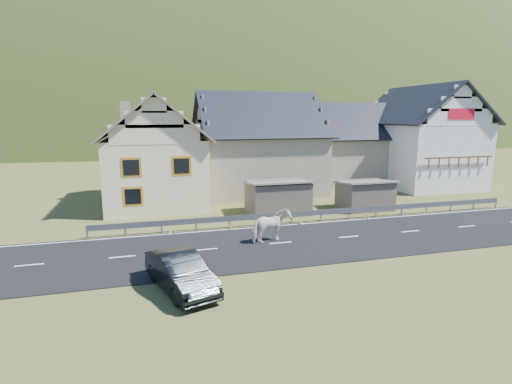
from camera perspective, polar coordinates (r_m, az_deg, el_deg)
name	(u,v)px	position (r m, az deg, el deg)	size (l,w,h in m)	color
ground	(349,238)	(22.94, 13.08, -6.35)	(160.00, 160.00, 0.00)	#474E1E
road	(349,237)	(22.94, 13.09, -6.31)	(60.00, 7.00, 0.04)	black
lane_markings	(349,237)	(22.93, 13.09, -6.25)	(60.00, 6.60, 0.01)	silver
guardrail	(321,213)	(25.96, 9.27, -2.91)	(28.10, 0.09, 0.75)	#93969B
shed_left	(278,197)	(27.67, 3.10, -0.79)	(4.30, 3.30, 2.40)	#6A5D4E
shed_right	(365,195)	(29.94, 15.28, -0.46)	(3.80, 2.90, 2.20)	#6A5D4E
house_cream	(154,147)	(31.27, -14.32, 6.26)	(7.80, 9.80, 8.30)	#FCE9B8
house_stone_a	(258,139)	(35.58, 0.30, 7.56)	(10.80, 9.80, 8.90)	#9E947B
house_stone_b	(349,141)	(41.26, 13.11, 7.18)	(9.80, 8.80, 8.10)	#9E947B
house_white	(420,133)	(41.99, 22.43, 7.84)	(8.80, 10.80, 9.70)	white
mountain	(179,170)	(201.57, -10.94, 3.04)	(440.00, 280.00, 260.00)	#2A3916
horse	(271,226)	(21.25, 2.16, -4.84)	(2.11, 0.96, 1.78)	white
car	(181,272)	(16.04, -10.71, -11.15)	(1.52, 4.36, 1.44)	black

